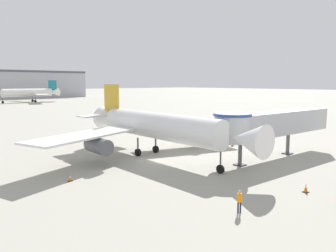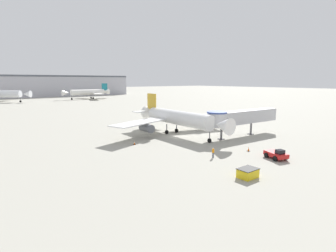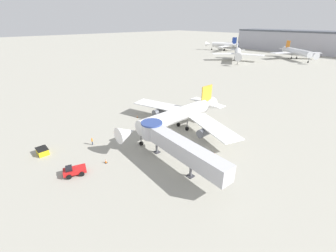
{
  "view_description": "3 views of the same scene",
  "coord_description": "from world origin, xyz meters",
  "px_view_note": "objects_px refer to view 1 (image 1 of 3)",
  "views": [
    {
      "loc": [
        -24.6,
        -28.85,
        9.2
      ],
      "look_at": [
        -2.58,
        -4.57,
        4.81
      ],
      "focal_mm": 35.0,
      "sensor_mm": 36.0,
      "label": 1
    },
    {
      "loc": [
        -36.53,
        -43.2,
        12.2
      ],
      "look_at": [
        -2.36,
        0.5,
        2.51
      ],
      "focal_mm": 28.0,
      "sensor_mm": 36.0,
      "label": 2
    },
    {
      "loc": [
        34.44,
        -31.4,
        23.39
      ],
      "look_at": [
        6.59,
        -6.09,
        5.58
      ],
      "focal_mm": 24.0,
      "sensor_mm": 36.0,
      "label": 3
    }
  ],
  "objects_px": {
    "jet_bridge": "(269,124)",
    "traffic_cone_port_wing": "(70,178)",
    "traffic_cone_starboard_wing": "(232,144)",
    "ground_crew_marshaller": "(239,200)",
    "main_airplane": "(155,126)",
    "background_jet_teal_tail": "(29,93)",
    "traffic_cone_near_nose": "(306,188)"
  },
  "relations": [
    {
      "from": "main_airplane",
      "to": "traffic_cone_starboard_wing",
      "type": "bearing_deg",
      "value": -10.6
    },
    {
      "from": "traffic_cone_starboard_wing",
      "to": "ground_crew_marshaller",
      "type": "xyz_separation_m",
      "value": [
        -19.64,
        -15.24,
        0.61
      ]
    },
    {
      "from": "main_airplane",
      "to": "traffic_cone_starboard_wing",
      "type": "relative_size",
      "value": 44.05
    },
    {
      "from": "background_jet_teal_tail",
      "to": "traffic_cone_near_nose",
      "type": "bearing_deg",
      "value": -12.73
    },
    {
      "from": "jet_bridge",
      "to": "traffic_cone_near_nose",
      "type": "height_order",
      "value": "jet_bridge"
    },
    {
      "from": "traffic_cone_starboard_wing",
      "to": "traffic_cone_near_nose",
      "type": "xyz_separation_m",
      "value": [
        -11.83,
        -16.4,
        0.02
      ]
    },
    {
      "from": "jet_bridge",
      "to": "traffic_cone_port_wing",
      "type": "xyz_separation_m",
      "value": [
        -21.98,
        7.53,
        -3.94
      ]
    },
    {
      "from": "main_airplane",
      "to": "background_jet_teal_tail",
      "type": "xyz_separation_m",
      "value": [
        28.51,
        124.53,
        0.69
      ]
    },
    {
      "from": "traffic_cone_starboard_wing",
      "to": "traffic_cone_near_nose",
      "type": "distance_m",
      "value": 20.22
    },
    {
      "from": "traffic_cone_near_nose",
      "to": "ground_crew_marshaller",
      "type": "height_order",
      "value": "ground_crew_marshaller"
    },
    {
      "from": "traffic_cone_near_nose",
      "to": "jet_bridge",
      "type": "bearing_deg",
      "value": 45.32
    },
    {
      "from": "jet_bridge",
      "to": "ground_crew_marshaller",
      "type": "distance_m",
      "value": 18.44
    },
    {
      "from": "traffic_cone_starboard_wing",
      "to": "main_airplane",
      "type": "bearing_deg",
      "value": 168.92
    },
    {
      "from": "jet_bridge",
      "to": "traffic_cone_starboard_wing",
      "type": "height_order",
      "value": "jet_bridge"
    },
    {
      "from": "traffic_cone_starboard_wing",
      "to": "background_jet_teal_tail",
      "type": "relative_size",
      "value": 0.02
    },
    {
      "from": "traffic_cone_port_wing",
      "to": "background_jet_teal_tail",
      "type": "relative_size",
      "value": 0.02
    },
    {
      "from": "traffic_cone_near_nose",
      "to": "main_airplane",
      "type": "bearing_deg",
      "value": 92.23
    },
    {
      "from": "traffic_cone_port_wing",
      "to": "traffic_cone_starboard_wing",
      "type": "bearing_deg",
      "value": 0.27
    },
    {
      "from": "main_airplane",
      "to": "traffic_cone_starboard_wing",
      "type": "distance_m",
      "value": 13.25
    },
    {
      "from": "traffic_cone_port_wing",
      "to": "ground_crew_marshaller",
      "type": "xyz_separation_m",
      "value": [
        5.5,
        -15.13,
        0.65
      ]
    },
    {
      "from": "traffic_cone_near_nose",
      "to": "ground_crew_marshaller",
      "type": "relative_size",
      "value": 0.46
    },
    {
      "from": "jet_bridge",
      "to": "main_airplane",
      "type": "bearing_deg",
      "value": 136.85
    },
    {
      "from": "main_airplane",
      "to": "background_jet_teal_tail",
      "type": "height_order",
      "value": "background_jet_teal_tail"
    },
    {
      "from": "traffic_cone_near_nose",
      "to": "traffic_cone_starboard_wing",
      "type": "bearing_deg",
      "value": 54.21
    },
    {
      "from": "jet_bridge",
      "to": "traffic_cone_port_wing",
      "type": "distance_m",
      "value": 23.56
    },
    {
      "from": "traffic_cone_port_wing",
      "to": "main_airplane",
      "type": "bearing_deg",
      "value": 11.57
    },
    {
      "from": "traffic_cone_starboard_wing",
      "to": "traffic_cone_port_wing",
      "type": "distance_m",
      "value": 25.14
    },
    {
      "from": "ground_crew_marshaller",
      "to": "background_jet_teal_tail",
      "type": "bearing_deg",
      "value": 112.87
    },
    {
      "from": "jet_bridge",
      "to": "ground_crew_marshaller",
      "type": "height_order",
      "value": "jet_bridge"
    },
    {
      "from": "traffic_cone_starboard_wing",
      "to": "traffic_cone_port_wing",
      "type": "xyz_separation_m",
      "value": [
        -25.14,
        -0.12,
        -0.04
      ]
    },
    {
      "from": "jet_bridge",
      "to": "ground_crew_marshaller",
      "type": "relative_size",
      "value": 12.29
    },
    {
      "from": "jet_bridge",
      "to": "traffic_cone_port_wing",
      "type": "relative_size",
      "value": 31.29
    }
  ]
}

